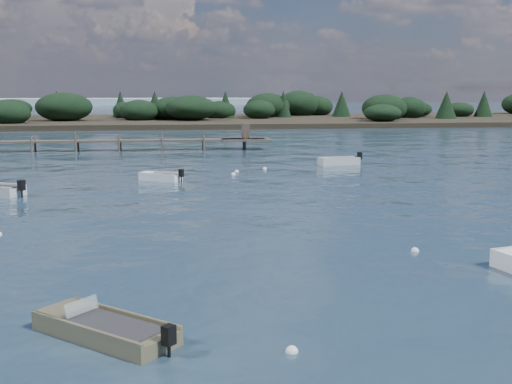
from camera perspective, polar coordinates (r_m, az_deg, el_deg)
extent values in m
plane|color=#182939|center=(78.82, -4.76, 4.61)|extent=(400.00, 400.00, 0.00)
cube|color=#ADB3B5|center=(41.77, -21.60, 0.66)|extent=(3.17, 1.80, 0.15)
cube|color=black|center=(39.93, -20.12, 0.57)|extent=(0.45, 0.48, 0.61)
cylinder|color=black|center=(40.01, -20.08, -0.18)|extent=(0.15, 0.15, 0.61)
cube|color=white|center=(44.82, -8.49, 1.15)|extent=(3.04, 2.36, 0.66)
cube|color=white|center=(45.31, -9.68, 1.70)|extent=(1.09, 1.22, 0.13)
cube|color=#252527|center=(44.66, -8.25, 1.53)|extent=(2.13, 1.72, 0.11)
cube|color=white|center=(44.33, -8.83, 1.56)|extent=(2.55, 1.46, 0.13)
cube|color=white|center=(45.21, -8.18, 1.72)|extent=(2.55, 1.46, 0.13)
cube|color=black|center=(43.96, -6.66, 1.69)|extent=(0.39, 0.41, 0.52)
cylinder|color=black|center=(44.02, -6.65, 1.10)|extent=(0.13, 0.13, 0.52)
cube|color=#676044|center=(17.30, -13.24, -12.17)|extent=(3.97, 3.74, 0.61)
cube|color=#676044|center=(18.27, -16.55, -9.95)|extent=(1.60, 1.63, 0.12)
cube|color=#252527|center=(16.98, -12.54, -11.53)|extent=(2.82, 2.68, 0.10)
cube|color=#676044|center=(16.76, -15.05, -11.66)|extent=(3.06, 2.72, 0.12)
cube|color=#676044|center=(17.61, -11.62, -10.48)|extent=(3.06, 2.72, 0.12)
cube|color=black|center=(15.68, -7.77, -12.49)|extent=(0.38, 0.38, 0.48)
cylinder|color=black|center=(15.84, -7.73, -13.89)|extent=(0.12, 0.12, 0.48)
cube|color=silver|center=(17.73, -15.26, -9.77)|extent=(0.80, 0.89, 0.36)
cube|color=#ADB3B5|center=(53.75, 7.36, 2.52)|extent=(3.50, 1.88, 0.78)
cube|color=#ADB3B5|center=(53.19, 6.13, 2.97)|extent=(0.99, 1.32, 0.16)
cube|color=#252527|center=(53.82, 7.63, 2.92)|extent=(2.41, 1.44, 0.13)
cube|color=#ADB3B5|center=(53.16, 7.63, 2.94)|extent=(3.30, 0.70, 0.16)
cube|color=#ADB3B5|center=(54.24, 7.11, 3.07)|extent=(3.30, 0.70, 0.16)
cube|color=black|center=(54.49, 9.20, 3.19)|extent=(0.37, 0.42, 0.61)
cylinder|color=black|center=(54.55, 9.19, 2.64)|extent=(0.13, 0.13, 0.61)
sphere|color=white|center=(16.04, 3.19, -14.02)|extent=(0.32, 0.32, 0.32)
sphere|color=white|center=(25.97, 13.94, -5.14)|extent=(0.32, 0.32, 0.32)
sphere|color=white|center=(48.88, -1.72, 1.80)|extent=(0.32, 0.32, 0.32)
sphere|color=white|center=(50.61, 0.78, 2.06)|extent=(0.32, 0.32, 0.32)
sphere|color=white|center=(47.36, -2.02, 1.56)|extent=(0.32, 0.32, 0.32)
cube|color=#4F433A|center=(67.09, -0.92, 4.69)|extent=(5.00, 3.20, 0.18)
cube|color=#4F433A|center=(67.03, -0.92, 5.45)|extent=(0.80, 0.80, 1.60)
cylinder|color=#4F433A|center=(67.45, -19.33, 3.68)|extent=(0.20, 0.20, 2.20)
cylinder|color=#4F433A|center=(69.12, -19.03, 3.82)|extent=(0.20, 0.20, 2.20)
cylinder|color=#4F433A|center=(66.67, -15.73, 3.80)|extent=(0.20, 0.20, 2.20)
cylinder|color=#4F433A|center=(68.36, -15.52, 3.93)|extent=(0.20, 0.20, 2.20)
cylinder|color=#4F433A|center=(66.17, -12.07, 3.90)|extent=(0.20, 0.20, 2.20)
cylinder|color=#4F433A|center=(67.86, -11.95, 4.03)|extent=(0.20, 0.20, 2.20)
cylinder|color=#4F433A|center=(65.93, -8.37, 3.99)|extent=(0.20, 0.20, 2.20)
cylinder|color=#4F433A|center=(67.63, -8.34, 4.12)|extent=(0.20, 0.20, 2.20)
cylinder|color=#4F433A|center=(65.97, -4.65, 4.06)|extent=(0.20, 0.20, 2.20)
cylinder|color=#4F433A|center=(67.67, -4.72, 4.19)|extent=(0.20, 0.20, 2.20)
cylinder|color=#4F433A|center=(66.28, -0.96, 4.11)|extent=(0.20, 0.20, 2.20)
cylinder|color=#4F433A|center=(67.98, -1.11, 4.24)|extent=(0.20, 0.20, 2.20)
cube|color=black|center=(121.96, 6.34, 6.21)|extent=(190.00, 40.00, 1.60)
ellipsoid|color=black|center=(121.85, 6.36, 7.53)|extent=(180.50, 36.00, 4.40)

